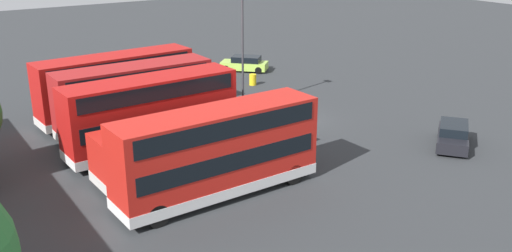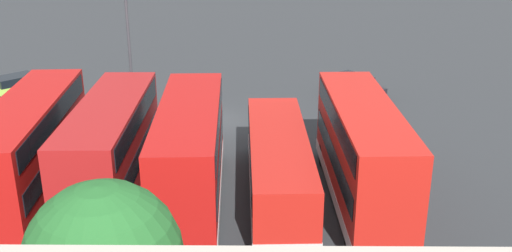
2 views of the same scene
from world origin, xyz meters
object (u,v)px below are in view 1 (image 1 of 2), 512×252
object	(u,v)px
waste_bin_yellow	(253,80)
bus_double_decker_near_end	(218,150)
bus_double_decker_fourth	(135,97)
lamp_post_tall	(243,40)
bus_double_decker_third	(152,112)
car_hatchback_silver	(453,135)
car_small_green	(245,64)
bus_double_decker_fifth	(116,85)
bus_single_deck_second	(192,142)

from	to	relation	value
waste_bin_yellow	bus_double_decker_near_end	bearing A→B (deg)	142.18
bus_double_decker_fourth	lamp_post_tall	size ratio (longest dim) A/B	1.15
bus_double_decker_third	waste_bin_yellow	size ratio (longest dim) A/B	11.20
car_hatchback_silver	waste_bin_yellow	distance (m)	19.06
bus_double_decker_fourth	car_small_green	xyz separation A→B (m)	(10.54, -15.14, -1.75)
bus_double_decker_near_end	car_hatchback_silver	xyz separation A→B (m)	(-2.03, -15.53, -1.75)
bus_double_decker_fifth	bus_double_decker_fourth	bearing A→B (deg)	178.22
bus_single_deck_second	car_hatchback_silver	xyz separation A→B (m)	(-5.66, -15.09, -0.92)
car_small_green	car_hatchback_silver	bearing A→B (deg)	-179.34
bus_single_deck_second	bus_double_decker_fifth	world-z (taller)	bus_double_decker_fifth
car_hatchback_silver	bus_single_deck_second	bearing A→B (deg)	69.44
bus_double_decker_near_end	bus_single_deck_second	xyz separation A→B (m)	(3.63, -0.44, -0.83)
car_small_green	bus_double_decker_near_end	bearing A→B (deg)	144.69
bus_single_deck_second	bus_double_decker_fourth	world-z (taller)	bus_double_decker_fourth
bus_double_decker_near_end	car_hatchback_silver	bearing A→B (deg)	-97.44
bus_double_decker_third	bus_double_decker_fourth	world-z (taller)	same
bus_double_decker_fourth	lamp_post_tall	bearing A→B (deg)	-84.27
bus_double_decker_near_end	car_hatchback_silver	distance (m)	15.76
bus_double_decker_third	car_hatchback_silver	size ratio (longest dim) A/B	2.36
bus_double_decker_near_end	lamp_post_tall	bearing A→B (deg)	-37.01
bus_double_decker_third	waste_bin_yellow	distance (m)	16.42
bus_single_deck_second	bus_double_decker_fifth	size ratio (longest dim) A/B	1.00
car_small_green	lamp_post_tall	size ratio (longest dim) A/B	0.49
car_hatchback_silver	bus_double_decker_third	bearing A→B (deg)	58.86
lamp_post_tall	waste_bin_yellow	size ratio (longest dim) A/B	9.35
car_small_green	waste_bin_yellow	bearing A→B (deg)	155.15
bus_double_decker_third	lamp_post_tall	bearing A→B (deg)	-64.49
bus_double_decker_fourth	car_small_green	world-z (taller)	bus_double_decker_fourth
bus_double_decker_fourth	waste_bin_yellow	world-z (taller)	bus_double_decker_fourth
bus_double_decker_near_end	bus_double_decker_third	bearing A→B (deg)	1.80
waste_bin_yellow	car_hatchback_silver	bearing A→B (deg)	-172.67
bus_double_decker_third	bus_double_decker_fourth	bearing A→B (deg)	-5.80
car_hatchback_silver	car_small_green	size ratio (longest dim) A/B	1.04
car_small_green	lamp_post_tall	bearing A→B (deg)	146.87
bus_double_decker_near_end	lamp_post_tall	distance (m)	15.13
car_small_green	lamp_post_tall	xyz separation A→B (m)	(-9.65, 6.30, 4.44)
bus_single_deck_second	car_small_green	world-z (taller)	bus_single_deck_second
lamp_post_tall	waste_bin_yellow	distance (m)	7.99
bus_double_decker_third	lamp_post_tall	world-z (taller)	lamp_post_tall
bus_double_decker_near_end	lamp_post_tall	xyz separation A→B (m)	(11.89, -8.96, 2.69)
bus_single_deck_second	car_hatchback_silver	distance (m)	16.14
car_hatchback_silver	car_small_green	xyz separation A→B (m)	(23.57, 0.27, -0.00)
bus_double_decker_third	bus_double_decker_fifth	xyz separation A→B (m)	(7.15, -0.47, 0.00)
bus_double_decker_near_end	bus_double_decker_fourth	xyz separation A→B (m)	(11.00, -0.12, -0.00)
bus_double_decker_fifth	car_hatchback_silver	bearing A→B (deg)	-137.46
bus_single_deck_second	car_hatchback_silver	size ratio (longest dim) A/B	2.47
bus_double_decker_third	lamp_post_tall	xyz separation A→B (m)	(4.39, -9.19, 2.69)
car_hatchback_silver	lamp_post_tall	world-z (taller)	lamp_post_tall
waste_bin_yellow	bus_double_decker_fourth	bearing A→B (deg)	114.36
bus_double_decker_near_end	waste_bin_yellow	distance (m)	21.45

